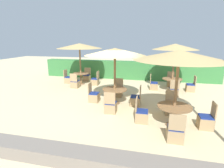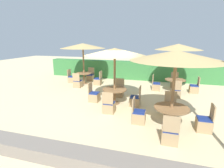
% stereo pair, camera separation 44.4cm
% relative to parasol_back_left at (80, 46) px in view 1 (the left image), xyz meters
% --- Properties ---
extents(ground_plane, '(40.00, 40.00, 0.00)m').
position_rel_parasol_back_left_xyz_m(ground_plane, '(2.81, -3.55, -2.52)').
color(ground_plane, beige).
extents(hedge_row, '(13.00, 0.70, 1.34)m').
position_rel_parasol_back_left_xyz_m(hedge_row, '(2.81, 2.29, -1.85)').
color(hedge_row, '#387A3D').
rests_on(hedge_row, ground_plane).
extents(stone_border, '(10.00, 0.56, 0.35)m').
position_rel_parasol_back_left_xyz_m(stone_border, '(2.81, -7.33, -2.34)').
color(stone_border, slate).
rests_on(stone_border, ground_plane).
extents(parasol_back_left, '(2.91, 2.91, 2.69)m').
position_rel_parasol_back_left_xyz_m(parasol_back_left, '(0.00, 0.00, 0.00)').
color(parasol_back_left, olive).
rests_on(parasol_back_left, ground_plane).
extents(round_table_back_left, '(1.04, 1.04, 0.74)m').
position_rel_parasol_back_left_xyz_m(round_table_back_left, '(0.00, 0.00, -1.94)').
color(round_table_back_left, olive).
rests_on(round_table_back_left, ground_plane).
extents(patio_chair_back_left_east, '(0.46, 0.46, 0.93)m').
position_rel_parasol_back_left_xyz_m(patio_chair_back_left_east, '(1.03, -0.06, -2.26)').
color(patio_chair_back_left_east, tan).
rests_on(patio_chair_back_left_east, ground_plane).
extents(patio_chair_back_left_south, '(0.46, 0.46, 0.93)m').
position_rel_parasol_back_left_xyz_m(patio_chair_back_left_south, '(0.01, -0.97, -2.26)').
color(patio_chair_back_left_south, tan).
rests_on(patio_chair_back_left_south, ground_plane).
extents(patio_chair_back_left_west, '(0.46, 0.46, 0.93)m').
position_rel_parasol_back_left_xyz_m(patio_chair_back_left_west, '(-0.95, 0.03, -2.26)').
color(patio_chair_back_left_west, tan).
rests_on(patio_chair_back_left_west, ground_plane).
extents(patio_chair_back_left_north, '(0.46, 0.46, 0.93)m').
position_rel_parasol_back_left_xyz_m(patio_chair_back_left_north, '(0.05, 0.96, -2.26)').
color(patio_chair_back_left_north, tan).
rests_on(patio_chair_back_left_north, ground_plane).
extents(parasol_center, '(2.72, 2.72, 2.58)m').
position_rel_parasol_back_left_xyz_m(parasol_center, '(2.98, -3.10, -0.11)').
color(parasol_center, olive).
rests_on(parasol_center, ground_plane).
extents(round_table_center, '(1.14, 1.14, 0.71)m').
position_rel_parasol_back_left_xyz_m(round_table_center, '(2.98, -3.10, -1.94)').
color(round_table_center, olive).
rests_on(round_table_center, ground_plane).
extents(patio_chair_center_north, '(0.46, 0.46, 0.93)m').
position_rel_parasol_back_left_xyz_m(patio_chair_center_north, '(2.93, -2.00, -2.26)').
color(patio_chair_center_north, tan).
rests_on(patio_chair_center_north, ground_plane).
extents(patio_chair_center_south, '(0.46, 0.46, 0.93)m').
position_rel_parasol_back_left_xyz_m(patio_chair_center_south, '(3.04, -4.19, -2.26)').
color(patio_chair_center_south, tan).
rests_on(patio_chair_center_south, ground_plane).
extents(patio_chair_center_west, '(0.46, 0.46, 0.93)m').
position_rel_parasol_back_left_xyz_m(patio_chair_center_west, '(1.94, -3.09, -2.26)').
color(patio_chair_center_west, tan).
rests_on(patio_chair_center_west, ground_plane).
extents(patio_chair_center_east, '(0.46, 0.46, 0.93)m').
position_rel_parasol_back_left_xyz_m(patio_chair_center_east, '(3.97, -3.13, -2.26)').
color(patio_chair_center_east, tan).
rests_on(patio_chair_center_east, ground_plane).
extents(parasol_front_right, '(2.92, 2.92, 2.63)m').
position_rel_parasol_back_left_xyz_m(parasol_front_right, '(5.43, -4.78, -0.06)').
color(parasol_front_right, olive).
rests_on(parasol_front_right, ground_plane).
extents(round_table_front_right, '(1.16, 1.16, 0.73)m').
position_rel_parasol_back_left_xyz_m(round_table_front_right, '(5.43, -4.78, -1.93)').
color(round_table_front_right, olive).
rests_on(round_table_front_right, ground_plane).
extents(patio_chair_front_right_west, '(0.46, 0.46, 0.93)m').
position_rel_parasol_back_left_xyz_m(patio_chair_front_right_west, '(4.32, -4.74, -2.26)').
color(patio_chair_front_right_west, tan).
rests_on(patio_chair_front_right_west, ground_plane).
extents(patio_chair_front_right_east, '(0.46, 0.46, 0.93)m').
position_rel_parasol_back_left_xyz_m(patio_chair_front_right_east, '(6.49, -4.74, -2.26)').
color(patio_chair_front_right_east, tan).
rests_on(patio_chair_front_right_east, ground_plane).
extents(patio_chair_front_right_south, '(0.46, 0.46, 0.93)m').
position_rel_parasol_back_left_xyz_m(patio_chair_front_right_south, '(5.37, -5.78, -2.26)').
color(patio_chair_front_right_south, tan).
rests_on(patio_chair_front_right_south, ground_plane).
extents(patio_chair_front_right_north, '(0.46, 0.46, 0.93)m').
position_rel_parasol_back_left_xyz_m(patio_chair_front_right_north, '(5.45, -3.74, -2.26)').
color(patio_chair_front_right_north, tan).
rests_on(patio_chair_front_right_north, ground_plane).
extents(parasol_back_right, '(2.52, 2.52, 2.71)m').
position_rel_parasol_back_left_xyz_m(parasol_back_right, '(5.81, -0.27, 0.01)').
color(parasol_back_right, olive).
rests_on(parasol_back_right, ground_plane).
extents(round_table_back_right, '(1.13, 1.13, 0.72)m').
position_rel_parasol_back_left_xyz_m(round_table_back_right, '(5.81, -0.27, -1.94)').
color(round_table_back_right, olive).
rests_on(round_table_back_right, ground_plane).
extents(patio_chair_back_right_west, '(0.46, 0.46, 0.93)m').
position_rel_parasol_back_left_xyz_m(patio_chair_back_right_west, '(4.77, -0.33, -2.26)').
color(patio_chair_back_right_west, tan).
rests_on(patio_chair_back_right_west, ground_plane).
extents(patio_chair_back_right_north, '(0.46, 0.46, 0.93)m').
position_rel_parasol_back_left_xyz_m(patio_chair_back_right_north, '(5.86, 0.70, -2.26)').
color(patio_chair_back_right_north, tan).
rests_on(patio_chair_back_right_north, ground_plane).
extents(patio_chair_back_right_east, '(0.46, 0.46, 0.93)m').
position_rel_parasol_back_left_xyz_m(patio_chair_back_right_east, '(6.86, -0.25, -2.26)').
color(patio_chair_back_right_east, tan).
rests_on(patio_chair_back_right_east, ground_plane).
extents(patio_chair_back_right_south, '(0.46, 0.46, 0.93)m').
position_rel_parasol_back_left_xyz_m(patio_chair_back_right_south, '(5.82, -1.35, -2.26)').
color(patio_chair_back_right_south, tan).
rests_on(patio_chair_back_right_south, ground_plane).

